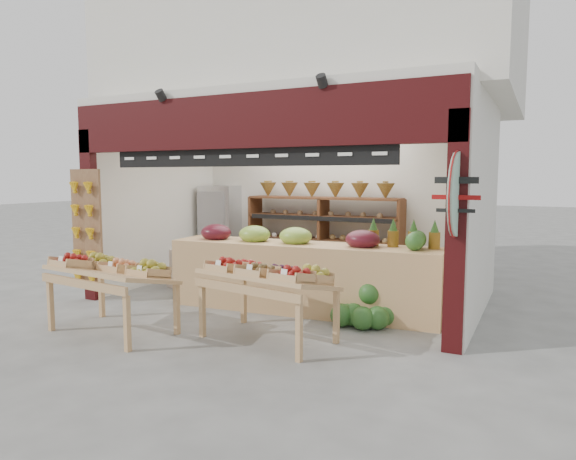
{
  "coord_description": "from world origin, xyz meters",
  "views": [
    {
      "loc": [
        3.59,
        -6.8,
        1.94
      ],
      "look_at": [
        0.28,
        -0.2,
        1.17
      ],
      "focal_mm": 32.0,
      "sensor_mm": 36.0,
      "label": 1
    }
  ],
  "objects_px": {
    "back_shelving": "(323,219)",
    "mid_counter": "(302,274)",
    "display_table_left": "(110,271)",
    "display_table_right": "(268,275)",
    "cardboard_stack": "(191,275)",
    "refrigerator": "(221,229)",
    "watermelon_pile": "(365,309)"
  },
  "relations": [
    {
      "from": "mid_counter",
      "to": "back_shelving",
      "type": "bearing_deg",
      "value": 104.53
    },
    {
      "from": "back_shelving",
      "to": "refrigerator",
      "type": "height_order",
      "value": "back_shelving"
    },
    {
      "from": "mid_counter",
      "to": "display_table_left",
      "type": "bearing_deg",
      "value": -132.55
    },
    {
      "from": "cardboard_stack",
      "to": "display_table_right",
      "type": "xyz_separation_m",
      "value": [
        2.53,
        -1.84,
        0.54
      ]
    },
    {
      "from": "display_table_right",
      "to": "refrigerator",
      "type": "bearing_deg",
      "value": 130.92
    },
    {
      "from": "display_table_left",
      "to": "display_table_right",
      "type": "bearing_deg",
      "value": 15.15
    },
    {
      "from": "back_shelving",
      "to": "cardboard_stack",
      "type": "height_order",
      "value": "back_shelving"
    },
    {
      "from": "display_table_left",
      "to": "display_table_right",
      "type": "relative_size",
      "value": 0.98
    },
    {
      "from": "display_table_right",
      "to": "watermelon_pile",
      "type": "xyz_separation_m",
      "value": [
        0.83,
        1.12,
        -0.57
      ]
    },
    {
      "from": "back_shelving",
      "to": "display_table_left",
      "type": "height_order",
      "value": "back_shelving"
    },
    {
      "from": "mid_counter",
      "to": "display_table_left",
      "type": "distance_m",
      "value": 2.61
    },
    {
      "from": "back_shelving",
      "to": "display_table_right",
      "type": "relative_size",
      "value": 1.76
    },
    {
      "from": "refrigerator",
      "to": "cardboard_stack",
      "type": "bearing_deg",
      "value": -82.72
    },
    {
      "from": "cardboard_stack",
      "to": "watermelon_pile",
      "type": "relative_size",
      "value": 1.33
    },
    {
      "from": "cardboard_stack",
      "to": "mid_counter",
      "type": "height_order",
      "value": "mid_counter"
    },
    {
      "from": "refrigerator",
      "to": "watermelon_pile",
      "type": "height_order",
      "value": "refrigerator"
    },
    {
      "from": "watermelon_pile",
      "to": "back_shelving",
      "type": "bearing_deg",
      "value": 123.85
    },
    {
      "from": "cardboard_stack",
      "to": "display_table_left",
      "type": "relative_size",
      "value": 0.65
    },
    {
      "from": "back_shelving",
      "to": "display_table_right",
      "type": "bearing_deg",
      "value": -77.8
    },
    {
      "from": "refrigerator",
      "to": "mid_counter",
      "type": "xyz_separation_m",
      "value": [
        2.79,
        -2.07,
        -0.34
      ]
    },
    {
      "from": "back_shelving",
      "to": "watermelon_pile",
      "type": "bearing_deg",
      "value": -56.15
    },
    {
      "from": "back_shelving",
      "to": "mid_counter",
      "type": "height_order",
      "value": "back_shelving"
    },
    {
      "from": "cardboard_stack",
      "to": "watermelon_pile",
      "type": "bearing_deg",
      "value": -12.01
    },
    {
      "from": "display_table_left",
      "to": "watermelon_pile",
      "type": "relative_size",
      "value": 2.04
    },
    {
      "from": "back_shelving",
      "to": "cardboard_stack",
      "type": "distance_m",
      "value": 2.59
    },
    {
      "from": "back_shelving",
      "to": "display_table_right",
      "type": "distance_m",
      "value": 3.59
    },
    {
      "from": "refrigerator",
      "to": "display_table_right",
      "type": "height_order",
      "value": "refrigerator"
    },
    {
      "from": "back_shelving",
      "to": "mid_counter",
      "type": "bearing_deg",
      "value": -75.47
    },
    {
      "from": "display_table_left",
      "to": "refrigerator",
      "type": "bearing_deg",
      "value": 104.43
    },
    {
      "from": "back_shelving",
      "to": "cardboard_stack",
      "type": "xyz_separation_m",
      "value": [
        -1.78,
        -1.65,
        -0.92
      ]
    },
    {
      "from": "refrigerator",
      "to": "watermelon_pile",
      "type": "distance_m",
      "value": 4.54
    },
    {
      "from": "cardboard_stack",
      "to": "display_table_left",
      "type": "xyz_separation_m",
      "value": [
        0.56,
        -2.37,
        0.51
      ]
    }
  ]
}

